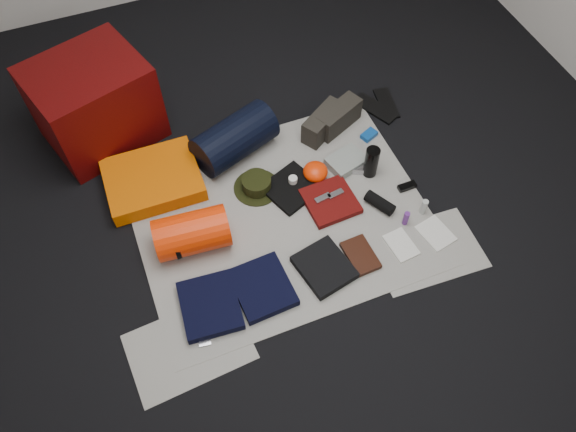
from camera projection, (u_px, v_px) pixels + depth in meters
name	position (u px, v px, depth m)	size (l,w,h in m)	color
floor	(282.00, 217.00, 3.18)	(4.50, 4.50, 0.02)	black
newspaper_mat	(282.00, 216.00, 3.17)	(1.60, 1.30, 0.01)	#B5B3A7
newspaper_sheet_front_left	(189.00, 347.00, 2.74)	(0.58, 0.40, 0.00)	#B5B3A7
newspaper_sheet_front_right	(426.00, 251.00, 3.05)	(0.58, 0.40, 0.00)	#B5B3A7
red_cabinet	(95.00, 103.00, 3.30)	(0.63, 0.53, 0.53)	#4D0605
sleeping_pad	(153.00, 180.00, 3.25)	(0.53, 0.44, 0.10)	#ED6302
stuff_sack	(192.00, 233.00, 2.97)	(0.23, 0.23, 0.39)	#F83004
sack_strap_left	(174.00, 240.00, 2.95)	(0.22, 0.22, 0.03)	black
sack_strap_right	(210.00, 228.00, 2.99)	(0.22, 0.22, 0.03)	black
navy_duffel	(235.00, 138.00, 3.32)	(0.26, 0.26, 0.49)	black
boonie_brim	(257.00, 187.00, 3.27)	(0.27, 0.27, 0.01)	black
boonie_crown	(257.00, 183.00, 3.24)	(0.17, 0.17, 0.07)	black
hiking_boot_left	(323.00, 123.00, 3.46)	(0.31, 0.12, 0.16)	#2C2922
hiking_boot_right	(338.00, 117.00, 3.48)	(0.31, 0.12, 0.16)	#2C2922
flip_flop_left	(375.00, 108.00, 3.63)	(0.11, 0.30, 0.02)	black
flip_flop_right	(386.00, 103.00, 3.65)	(0.10, 0.27, 0.02)	black
trousers_navy_a	(210.00, 306.00, 2.83)	(0.29, 0.33, 0.05)	black
trousers_navy_b	(263.00, 287.00, 2.89)	(0.28, 0.32, 0.05)	black
trousers_charcoal	(324.00, 267.00, 2.96)	(0.25, 0.29, 0.04)	black
black_tshirt	(292.00, 188.00, 3.26)	(0.29, 0.27, 0.03)	black
red_shirt	(330.00, 201.00, 3.20)	(0.28, 0.28, 0.04)	#590B09
orange_stuff_sack	(315.00, 172.00, 3.28)	(0.15, 0.15, 0.10)	#F83004
first_aid_pouch	(346.00, 162.00, 3.35)	(0.22, 0.16, 0.05)	gray
water_bottle	(371.00, 162.00, 3.25)	(0.08, 0.08, 0.21)	black
speaker	(380.00, 203.00, 3.17)	(0.07, 0.07, 0.18)	black
compact_camera	(355.00, 168.00, 3.33)	(0.11, 0.06, 0.04)	#ABABB0
cyan_case	(369.00, 135.00, 3.48)	(0.10, 0.06, 0.03)	#0F4695
toiletry_purple	(406.00, 218.00, 3.10)	(0.03, 0.03, 0.10)	#5E277F
toiletry_clear	(424.00, 207.00, 3.14)	(0.04, 0.04, 0.10)	#ABB0AB
paperback_book	(360.00, 255.00, 3.01)	(0.14, 0.22, 0.03)	black
map_booklet	(401.00, 245.00, 3.05)	(0.13, 0.19, 0.01)	silver
map_printout	(436.00, 233.00, 3.10)	(0.15, 0.19, 0.01)	silver
sunglasses	(407.00, 186.00, 3.26)	(0.11, 0.04, 0.03)	black
key_cluster	(204.00, 340.00, 2.75)	(0.06, 0.06, 0.01)	#ABABB0
tape_roll	(293.00, 180.00, 3.25)	(0.05, 0.05, 0.04)	silver
energy_bar_a	(323.00, 198.00, 3.18)	(0.10, 0.04, 0.01)	#ABABB0
energy_bar_b	(336.00, 194.00, 3.20)	(0.10, 0.04, 0.01)	#ABABB0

